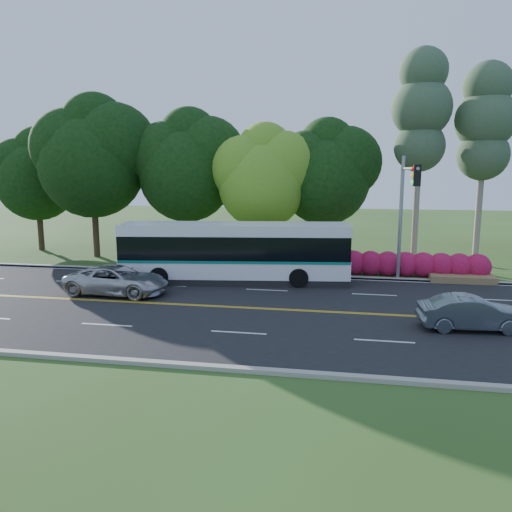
% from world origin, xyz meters
% --- Properties ---
extents(ground, '(120.00, 120.00, 0.00)m').
position_xyz_m(ground, '(0.00, 0.00, 0.00)').
color(ground, '#2E4717').
rests_on(ground, ground).
extents(road, '(60.00, 14.00, 0.02)m').
position_xyz_m(road, '(0.00, 0.00, 0.01)').
color(road, black).
rests_on(road, ground).
extents(curb_north, '(60.00, 0.30, 0.15)m').
position_xyz_m(curb_north, '(0.00, 7.15, 0.07)').
color(curb_north, '#9B978C').
rests_on(curb_north, ground).
extents(curb_south, '(60.00, 0.30, 0.15)m').
position_xyz_m(curb_south, '(0.00, -7.15, 0.07)').
color(curb_south, '#9B978C').
rests_on(curb_south, ground).
extents(grass_verge, '(60.00, 4.00, 0.10)m').
position_xyz_m(grass_verge, '(0.00, 9.00, 0.05)').
color(grass_verge, '#2E4717').
rests_on(grass_verge, ground).
extents(lane_markings, '(57.60, 13.82, 0.00)m').
position_xyz_m(lane_markings, '(-0.09, 0.00, 0.02)').
color(lane_markings, gold).
rests_on(lane_markings, road).
extents(tree_row, '(44.70, 9.10, 13.84)m').
position_xyz_m(tree_row, '(-5.15, 12.13, 6.73)').
color(tree_row, '#312416').
rests_on(tree_row, ground).
extents(bougainvillea_hedge, '(9.50, 2.25, 1.50)m').
position_xyz_m(bougainvillea_hedge, '(7.18, 8.15, 0.72)').
color(bougainvillea_hedge, maroon).
rests_on(bougainvillea_hedge, ground).
extents(traffic_signal, '(0.42, 6.10, 7.00)m').
position_xyz_m(traffic_signal, '(6.49, 5.40, 4.67)').
color(traffic_signal, gray).
rests_on(traffic_signal, ground).
extents(transit_bus, '(12.79, 4.35, 3.28)m').
position_xyz_m(transit_bus, '(-2.58, 5.14, 1.65)').
color(transit_bus, white).
rests_on(transit_bus, road).
extents(sedan, '(4.18, 1.76, 1.34)m').
position_xyz_m(sedan, '(8.48, -1.51, 0.69)').
color(sedan, slate).
rests_on(sedan, road).
extents(suv, '(5.26, 2.60, 1.44)m').
position_xyz_m(suv, '(-7.82, 1.34, 0.74)').
color(suv, '#B9BCBE').
rests_on(suv, road).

